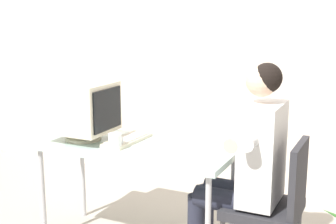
% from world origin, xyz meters
% --- Properties ---
extents(wall_back, '(8.00, 0.10, 3.00)m').
position_xyz_m(wall_back, '(0.30, 1.40, 1.50)').
color(wall_back, beige).
rests_on(wall_back, ground_plane).
extents(desk, '(1.38, 0.60, 0.74)m').
position_xyz_m(desk, '(0.00, 0.00, 0.69)').
color(desk, '#B7B7BC').
rests_on(desk, ground_plane).
extents(crt_monitor, '(0.42, 0.39, 0.41)m').
position_xyz_m(crt_monitor, '(-0.39, -0.05, 0.97)').
color(crt_monitor, beige).
rests_on(crt_monitor, desk).
extents(keyboard, '(0.18, 0.44, 0.03)m').
position_xyz_m(keyboard, '(-0.09, 0.04, 0.76)').
color(keyboard, beige).
rests_on(keyboard, desk).
extents(office_chair, '(0.45, 0.45, 0.87)m').
position_xyz_m(office_chair, '(0.96, 0.03, 0.49)').
color(office_chair, '#4C4C51').
rests_on(office_chair, ground_plane).
extents(person_seated, '(0.68, 0.59, 1.34)m').
position_xyz_m(person_seated, '(0.78, 0.03, 0.72)').
color(person_seated, silver).
rests_on(person_seated, ground_plane).
extents(desk_mug, '(0.09, 0.10, 0.11)m').
position_xyz_m(desk_mug, '(-0.06, -0.16, 0.80)').
color(desk_mug, white).
rests_on(desk_mug, desk).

